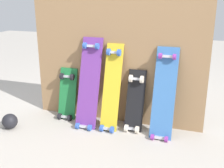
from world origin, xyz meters
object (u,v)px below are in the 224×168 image
object	(u,v)px
skateboard_green	(67,97)
skateboard_purple	(89,86)
skateboard_blue	(164,97)
rubber_ball	(10,121)
skateboard_black	(135,104)
skateboard_yellow	(111,91)

from	to	relation	value
skateboard_green	skateboard_purple	bearing A→B (deg)	-13.71
skateboard_green	skateboard_blue	xyz separation A→B (m)	(1.03, -0.06, 0.14)
skateboard_green	rubber_ball	xyz separation A→B (m)	(-0.42, -0.43, -0.16)
rubber_ball	skateboard_black	bearing A→B (deg)	19.08
rubber_ball	skateboard_yellow	bearing A→B (deg)	21.62
skateboard_blue	skateboard_green	bearing A→B (deg)	176.82
skateboard_purple	skateboard_green	bearing A→B (deg)	166.29
skateboard_green	rubber_ball	bearing A→B (deg)	-134.37
skateboard_blue	rubber_ball	world-z (taller)	skateboard_blue
skateboard_black	skateboard_blue	bearing A→B (deg)	-6.49
skateboard_black	skateboard_blue	distance (m)	0.30
skateboard_green	skateboard_black	size ratio (longest dim) A/B	0.93
skateboard_black	rubber_ball	xyz separation A→B (m)	(-1.16, -0.40, -0.18)
skateboard_green	skateboard_black	distance (m)	0.75
skateboard_yellow	skateboard_blue	bearing A→B (deg)	0.01
skateboard_purple	skateboard_black	distance (m)	0.49
skateboard_yellow	skateboard_blue	distance (m)	0.51
skateboard_purple	rubber_ball	bearing A→B (deg)	-152.94
skateboard_yellow	skateboard_black	size ratio (longest dim) A/B	1.38
skateboard_yellow	skateboard_black	distance (m)	0.26
skateboard_purple	skateboard_yellow	xyz separation A→B (m)	(0.23, 0.01, -0.02)
skateboard_black	skateboard_purple	bearing A→B (deg)	-174.55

